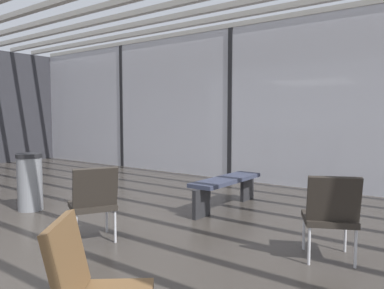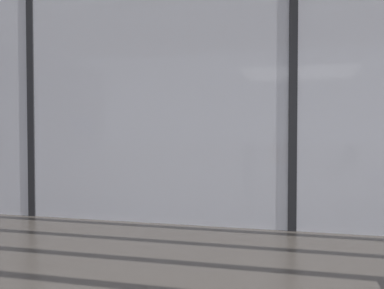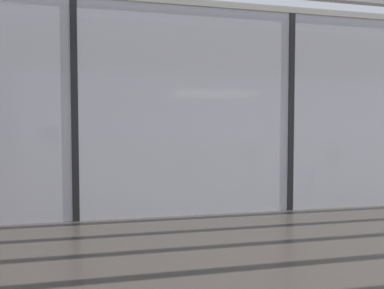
# 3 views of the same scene
# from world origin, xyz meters

# --- Properties ---
(glass_curtain_wall) EXTENTS (14.00, 0.08, 3.33)m
(glass_curtain_wall) POSITION_xyz_m (0.00, 5.20, 1.67)
(glass_curtain_wall) COLOR silver
(glass_curtain_wall) RESTS_ON ground
(window_mullion_0) EXTENTS (0.10, 0.12, 3.33)m
(window_mullion_0) POSITION_xyz_m (-3.50, 5.20, 1.67)
(window_mullion_0) COLOR black
(window_mullion_0) RESTS_ON ground
(window_mullion_1) EXTENTS (0.10, 0.12, 3.33)m
(window_mullion_1) POSITION_xyz_m (0.00, 5.20, 1.67)
(window_mullion_1) COLOR black
(window_mullion_1) RESTS_ON ground
(parked_airplane) EXTENTS (14.09, 4.36, 4.36)m
(parked_airplane) POSITION_xyz_m (0.95, 10.66, 2.18)
(parked_airplane) COLOR silver
(parked_airplane) RESTS_ON ground
(lounge_chair_0) EXTENTS (0.71, 0.70, 0.87)m
(lounge_chair_0) POSITION_xyz_m (2.69, -0.73, 0.49)
(lounge_chair_0) COLOR brown
(lounge_chair_0) RESTS_ON ground
(lounge_chair_1) EXTENTS (0.67, 0.69, 0.87)m
(lounge_chair_1) POSITION_xyz_m (3.26, 1.68, 0.49)
(lounge_chair_1) COLOR #28231E
(lounge_chair_1) RESTS_ON ground
(lounge_chair_3) EXTENTS (0.69, 0.67, 0.87)m
(lounge_chair_3) POSITION_xyz_m (0.96, 0.65, 0.49)
(lounge_chair_3) COLOR #28231E
(lounge_chair_3) RESTS_ON ground
(waiting_bench) EXTENTS (0.41, 1.70, 0.47)m
(waiting_bench) POSITION_xyz_m (1.33, 2.89, 0.36)
(waiting_bench) COLOR #33384C
(waiting_bench) RESTS_ON ground
(trash_bin) EXTENTS (0.38, 0.38, 0.86)m
(trash_bin) POSITION_xyz_m (-0.98, 0.99, 0.43)
(trash_bin) COLOR slate
(trash_bin) RESTS_ON ground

